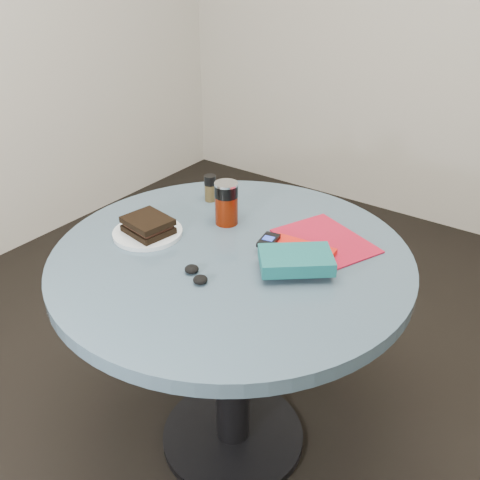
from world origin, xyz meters
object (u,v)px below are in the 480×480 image
Objects in this scene: magazine at (325,241)px; sandwich at (148,225)px; pepper_grinder at (210,188)px; novel at (296,260)px; red_book at (298,252)px; mp3_player at (269,240)px; headphones at (196,274)px; table at (232,300)px; plate at (148,233)px; soda_can at (226,203)px.

sandwich is at bearing -124.92° from magazine.
pepper_grinder reaches higher than novel.
magazine is 1.50× the size of red_book.
headphones is at bearing -106.91° from mp3_player.
sandwich reaches higher than red_book.
novel is (0.19, 0.02, 0.20)m from table.
plate is at bearing 160.47° from headphones.
red_book is 1.81× the size of headphones.
plate is 1.13× the size of red_book.
plate is at bearing -126.55° from soda_can.
plate reaches higher than magazine.
red_book is at bearing 8.47° from mp3_player.
soda_can reaches higher than table.
red_book is at bearing 75.73° from novel.
sandwich reaches higher than mp3_player.
red_book is at bearing -78.14° from magazine.
soda_can is 0.31m from headphones.
sandwich is at bearing -156.19° from mp3_player.
novel is at bearing 5.05° from table.
novel is at bearing -26.40° from mp3_player.
soda_can is 0.33m from novel.
plate is 0.36m from mp3_player.
magazine is at bearing -3.02° from pepper_grinder.
pepper_grinder is (-0.14, 0.10, -0.02)m from soda_can.
sandwich is (0.01, -0.00, 0.03)m from plate.
soda_can reaches higher than plate.
soda_can is at bearing -143.06° from magazine.
soda_can reaches higher than novel.
pepper_grinder is at bearing 123.77° from headphones.
sandwich is 0.81× the size of red_book.
sandwich is 0.35m from mp3_player.
red_book is 0.29m from headphones.
table is 12.02× the size of mp3_player.
sandwich reaches higher than magazine.
mp3_player is (0.33, 0.14, 0.02)m from plate.
pepper_grinder reaches higher than sandwich.
red_book reaches higher than table.
plate is at bearing -125.70° from magazine.
pepper_grinder reaches higher than table.
magazine is at bearing 31.88° from sandwich.
table is at bearing 13.18° from plate.
pepper_grinder is (-0.25, 0.23, 0.21)m from table.
headphones is (0.00, -0.15, 0.17)m from table.
red_book is at bearing 20.72° from sandwich.
table is 4.93× the size of plate.
pepper_grinder is at bearing 137.99° from table.
sandwich is 0.24m from soda_can.
table is at bearing -49.02° from soda_can.
soda_can reaches higher than pepper_grinder.
plate is at bearing -157.19° from mp3_player.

